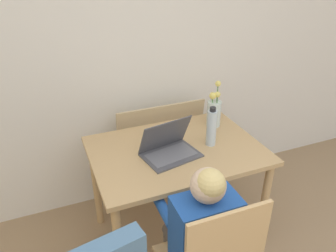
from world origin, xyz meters
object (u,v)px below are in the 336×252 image
(person_seated, at_px, (200,229))
(laptop, at_px, (169,147))
(flower_vase, at_px, (214,111))
(water_bottle, at_px, (212,127))

(person_seated, distance_m, laptop, 0.55)
(person_seated, xyz_separation_m, flower_vase, (0.48, 0.74, 0.23))
(laptop, bearing_deg, flower_vase, 16.63)
(laptop, distance_m, water_bottle, 0.30)
(person_seated, height_order, laptop, person_seated)
(flower_vase, distance_m, water_bottle, 0.26)
(person_seated, xyz_separation_m, laptop, (0.05, 0.52, 0.16))
(laptop, bearing_deg, water_bottle, -10.28)
(person_seated, bearing_deg, laptop, -94.53)
(person_seated, bearing_deg, water_bottle, -122.18)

